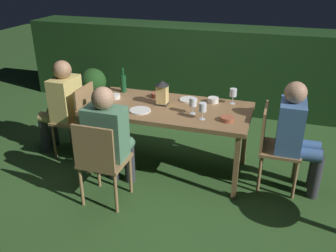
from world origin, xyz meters
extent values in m
plane|color=#2D5123|center=(0.00, 0.00, 0.00)|extent=(16.00, 16.00, 0.00)
cube|color=olive|center=(0.00, 0.00, 0.73)|extent=(1.74, 0.85, 0.04)
cube|color=olive|center=(-0.80, -0.35, 0.35)|extent=(0.05, 0.05, 0.70)
cube|color=olive|center=(0.80, -0.35, 0.35)|extent=(0.05, 0.05, 0.70)
cube|color=olive|center=(-0.80, 0.35, 0.35)|extent=(0.05, 0.05, 0.70)
cube|color=olive|center=(0.80, 0.35, 0.35)|extent=(0.05, 0.05, 0.70)
cube|color=#937047|center=(-1.19, 0.00, 0.43)|extent=(0.40, 0.42, 0.03)
cube|color=#937047|center=(-1.00, 0.00, 0.66)|extent=(0.03, 0.40, 0.42)
cylinder|color=#937047|center=(-1.36, -0.18, 0.21)|extent=(0.03, 0.03, 0.42)
cylinder|color=#937047|center=(-1.36, 0.18, 0.21)|extent=(0.03, 0.03, 0.42)
cylinder|color=#937047|center=(-1.02, -0.18, 0.21)|extent=(0.03, 0.03, 0.42)
cylinder|color=#937047|center=(-1.02, 0.18, 0.21)|extent=(0.03, 0.03, 0.42)
cube|color=tan|center=(-1.25, 0.00, 0.70)|extent=(0.24, 0.38, 0.50)
sphere|color=#997051|center=(-1.25, 0.00, 1.04)|extent=(0.21, 0.21, 0.21)
cylinder|color=tan|center=(-1.39, -0.09, 0.46)|extent=(0.36, 0.13, 0.13)
cylinder|color=tan|center=(-1.39, 0.09, 0.46)|extent=(0.36, 0.13, 0.13)
cylinder|color=#333338|center=(-1.55, -0.09, 0.23)|extent=(0.11, 0.11, 0.45)
cylinder|color=#333338|center=(-1.55, 0.09, 0.23)|extent=(0.11, 0.11, 0.45)
cube|color=#937047|center=(1.19, 0.00, 0.43)|extent=(0.40, 0.42, 0.03)
cube|color=#937047|center=(1.00, 0.00, 0.66)|extent=(0.03, 0.40, 0.42)
cylinder|color=#937047|center=(1.36, 0.18, 0.21)|extent=(0.03, 0.03, 0.42)
cylinder|color=#937047|center=(1.36, -0.18, 0.21)|extent=(0.03, 0.03, 0.42)
cylinder|color=#937047|center=(1.02, 0.18, 0.21)|extent=(0.03, 0.03, 0.42)
cylinder|color=#937047|center=(1.02, -0.18, 0.21)|extent=(0.03, 0.03, 0.42)
cube|color=#426699|center=(1.25, 0.00, 0.70)|extent=(0.24, 0.38, 0.50)
sphere|color=tan|center=(1.25, 0.00, 1.04)|extent=(0.21, 0.21, 0.21)
cylinder|color=#426699|center=(1.39, 0.09, 0.46)|extent=(0.36, 0.13, 0.13)
cylinder|color=#426699|center=(1.39, -0.09, 0.46)|extent=(0.36, 0.13, 0.13)
cylinder|color=#333338|center=(1.55, 0.09, 0.23)|extent=(0.11, 0.11, 0.45)
cylinder|color=#333338|center=(1.55, -0.09, 0.23)|extent=(0.11, 0.11, 0.45)
cube|color=#937047|center=(-0.39, -0.74, 0.43)|extent=(0.42, 0.40, 0.03)
cube|color=#937047|center=(-0.39, -0.93, 0.66)|extent=(0.40, 0.02, 0.42)
cylinder|color=#937047|center=(-0.57, -0.57, 0.21)|extent=(0.03, 0.03, 0.42)
cylinder|color=#937047|center=(-0.21, -0.57, 0.21)|extent=(0.03, 0.03, 0.42)
cylinder|color=#937047|center=(-0.57, -0.91, 0.21)|extent=(0.03, 0.03, 0.42)
cylinder|color=#937047|center=(-0.21, -0.91, 0.21)|extent=(0.03, 0.03, 0.42)
cube|color=#4C7A5B|center=(-0.39, -0.68, 0.70)|extent=(0.38, 0.24, 0.50)
sphere|color=tan|center=(-0.39, -0.68, 1.04)|extent=(0.21, 0.21, 0.21)
cylinder|color=#4C7A5B|center=(-0.48, -0.54, 0.46)|extent=(0.13, 0.36, 0.13)
cylinder|color=#4C7A5B|center=(-0.30, -0.54, 0.46)|extent=(0.13, 0.36, 0.13)
cylinder|color=#333338|center=(-0.48, -0.38, 0.23)|extent=(0.11, 0.11, 0.45)
cylinder|color=#333338|center=(-0.30, -0.38, 0.23)|extent=(0.11, 0.11, 0.45)
cube|color=black|center=(-0.08, 0.05, 0.76)|extent=(0.12, 0.12, 0.01)
cube|color=#F9D17A|center=(-0.08, 0.05, 0.86)|extent=(0.11, 0.11, 0.20)
cone|color=black|center=(-0.08, 0.05, 0.99)|extent=(0.15, 0.15, 0.05)
cylinder|color=#144723|center=(-0.65, 0.30, 0.85)|extent=(0.07, 0.07, 0.20)
cylinder|color=#144723|center=(-0.65, 0.30, 0.99)|extent=(0.03, 0.03, 0.09)
cylinder|color=silver|center=(-0.70, -0.10, 0.75)|extent=(0.06, 0.06, 0.00)
cylinder|color=silver|center=(-0.70, -0.10, 0.79)|extent=(0.01, 0.01, 0.08)
cylinder|color=silver|center=(-0.70, -0.10, 0.87)|extent=(0.08, 0.08, 0.08)
cylinder|color=maroon|center=(-0.70, -0.10, 0.85)|extent=(0.07, 0.07, 0.03)
cylinder|color=silver|center=(-0.54, -0.31, 0.75)|extent=(0.06, 0.06, 0.00)
cylinder|color=silver|center=(-0.54, -0.31, 0.79)|extent=(0.01, 0.01, 0.08)
cylinder|color=silver|center=(-0.54, -0.31, 0.87)|extent=(0.08, 0.08, 0.08)
cylinder|color=maroon|center=(-0.54, -0.31, 0.85)|extent=(0.07, 0.07, 0.03)
cylinder|color=silver|center=(0.29, -0.10, 0.75)|extent=(0.06, 0.06, 0.00)
cylinder|color=silver|center=(0.29, -0.10, 0.79)|extent=(0.01, 0.01, 0.08)
cylinder|color=silver|center=(0.29, -0.10, 0.87)|extent=(0.08, 0.08, 0.08)
cylinder|color=maroon|center=(0.29, -0.10, 0.85)|extent=(0.07, 0.07, 0.03)
cylinder|color=silver|center=(0.42, -0.21, 0.75)|extent=(0.06, 0.06, 0.00)
cylinder|color=silver|center=(0.42, -0.21, 0.79)|extent=(0.01, 0.01, 0.08)
cylinder|color=silver|center=(0.42, -0.21, 0.87)|extent=(0.08, 0.08, 0.08)
cylinder|color=maroon|center=(0.42, -0.21, 0.85)|extent=(0.07, 0.07, 0.03)
cylinder|color=silver|center=(0.64, 0.31, 0.75)|extent=(0.06, 0.06, 0.00)
cylinder|color=silver|center=(0.64, 0.31, 0.79)|extent=(0.01, 0.01, 0.08)
cylinder|color=silver|center=(0.64, 0.31, 0.87)|extent=(0.08, 0.08, 0.08)
cylinder|color=maroon|center=(0.64, 0.31, 0.85)|extent=(0.07, 0.07, 0.03)
cylinder|color=silver|center=(0.16, 0.26, 0.76)|extent=(0.20, 0.20, 0.01)
cylinder|color=silver|center=(-0.24, -0.20, 0.76)|extent=(0.22, 0.22, 0.01)
cylinder|color=#9E5138|center=(-0.21, 0.24, 0.78)|extent=(0.13, 0.13, 0.05)
cylinder|color=#424C1E|center=(-0.21, 0.24, 0.79)|extent=(0.11, 0.11, 0.02)
cylinder|color=silver|center=(-0.65, 0.07, 0.77)|extent=(0.12, 0.12, 0.04)
cylinder|color=tan|center=(-0.65, 0.07, 0.78)|extent=(0.10, 0.10, 0.01)
cylinder|color=silver|center=(0.43, 0.27, 0.78)|extent=(0.12, 0.12, 0.06)
cylinder|color=#477533|center=(0.43, 0.27, 0.79)|extent=(0.10, 0.10, 0.02)
cylinder|color=#9E5138|center=(0.66, -0.17, 0.77)|extent=(0.14, 0.14, 0.04)
cylinder|color=beige|center=(0.66, -0.17, 0.78)|extent=(0.12, 0.12, 0.01)
cube|color=#193816|center=(0.00, 2.10, 0.62)|extent=(5.92, 0.68, 1.25)
cylinder|color=#9E5133|center=(-1.69, 1.41, 0.12)|extent=(0.28, 0.28, 0.25)
sphere|color=#1E4219|center=(-1.69, 1.41, 0.43)|extent=(0.42, 0.42, 0.42)
camera|label=1|loc=(1.09, -3.40, 2.18)|focal=38.70mm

